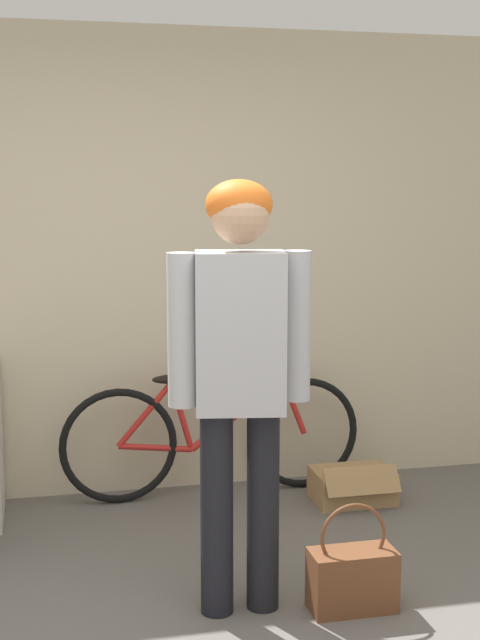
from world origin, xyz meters
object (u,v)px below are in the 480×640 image
(person, at_px, (240,353))
(bicycle, at_px, (213,435))
(cardboard_box, at_px, (353,485))
(handbag, at_px, (352,577))

(person, distance_m, bicycle, 1.56)
(bicycle, relative_size, cardboard_box, 3.92)
(person, height_order, bicycle, person)
(person, distance_m, cardboard_box, 1.73)
(person, distance_m, handbag, 1.05)
(handbag, relative_size, cardboard_box, 1.05)
(person, relative_size, handbag, 3.84)
(handbag, xyz_separation_m, cardboard_box, (0.44, 1.20, -0.05))
(cardboard_box, bearing_deg, bicycle, 159.69)
(bicycle, bearing_deg, cardboard_box, -21.52)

